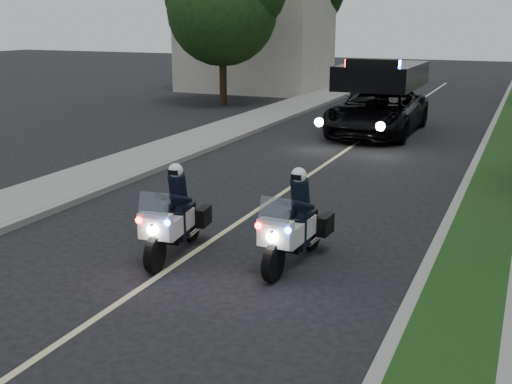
# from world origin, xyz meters

# --- Properties ---
(ground) EXTENTS (120.00, 120.00, 0.00)m
(ground) POSITION_xyz_m (0.00, 0.00, 0.00)
(ground) COLOR black
(ground) RESTS_ON ground
(curb_right) EXTENTS (0.20, 60.00, 0.15)m
(curb_right) POSITION_xyz_m (4.10, 10.00, 0.07)
(curb_right) COLOR gray
(curb_right) RESTS_ON ground
(grass_verge) EXTENTS (1.20, 60.00, 0.16)m
(grass_verge) POSITION_xyz_m (4.80, 10.00, 0.08)
(grass_verge) COLOR #193814
(grass_verge) RESTS_ON ground
(curb_left) EXTENTS (0.20, 60.00, 0.15)m
(curb_left) POSITION_xyz_m (-4.10, 10.00, 0.07)
(curb_left) COLOR gray
(curb_left) RESTS_ON ground
(sidewalk_left) EXTENTS (2.00, 60.00, 0.16)m
(sidewalk_left) POSITION_xyz_m (-5.20, 10.00, 0.08)
(sidewalk_left) COLOR gray
(sidewalk_left) RESTS_ON ground
(building_far) EXTENTS (8.00, 6.00, 7.00)m
(building_far) POSITION_xyz_m (-10.00, 26.00, 3.50)
(building_far) COLOR #A8A396
(building_far) RESTS_ON ground
(lane_marking) EXTENTS (0.12, 50.00, 0.01)m
(lane_marking) POSITION_xyz_m (0.00, 10.00, 0.00)
(lane_marking) COLOR #BFB78C
(lane_marking) RESTS_ON ground
(police_moto_left) EXTENTS (0.95, 2.07, 1.69)m
(police_moto_left) POSITION_xyz_m (-0.26, 0.22, 0.00)
(police_moto_left) COLOR silver
(police_moto_left) RESTS_ON ground
(police_moto_right) EXTENTS (0.82, 2.06, 1.72)m
(police_moto_right) POSITION_xyz_m (1.89, 0.68, 0.00)
(police_moto_right) COLOR silver
(police_moto_right) RESTS_ON ground
(police_suv) EXTENTS (2.91, 6.22, 3.02)m
(police_suv) POSITION_xyz_m (0.19, 14.16, 0.00)
(police_suv) COLOR black
(police_suv) RESTS_ON ground
(bicycle) EXTENTS (0.60, 1.57, 0.81)m
(bicycle) POSITION_xyz_m (-3.15, 23.20, 0.00)
(bicycle) COLOR black
(bicycle) RESTS_ON ground
(cyclist) EXTENTS (0.72, 0.51, 1.91)m
(cyclist) POSITION_xyz_m (-3.15, 23.20, 0.00)
(cyclist) COLOR black
(cyclist) RESTS_ON ground
(tree_left_near) EXTENTS (5.82, 5.82, 8.86)m
(tree_left_near) POSITION_xyz_m (-8.65, 18.95, 0.00)
(tree_left_near) COLOR #1E4316
(tree_left_near) RESTS_ON ground
(tree_left_far) EXTENTS (10.20, 10.20, 12.83)m
(tree_left_far) POSITION_xyz_m (-9.30, 29.01, 0.00)
(tree_left_far) COLOR black
(tree_left_far) RESTS_ON ground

